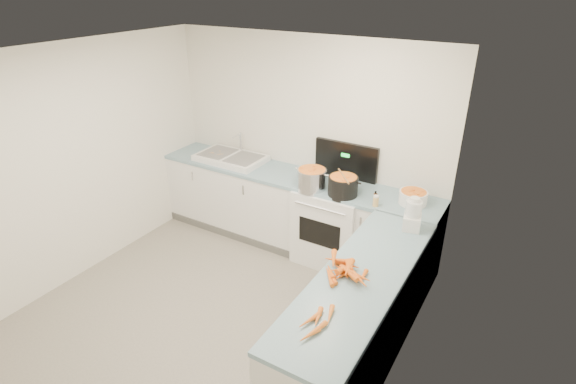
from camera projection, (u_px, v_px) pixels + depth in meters
The scene contains 19 objects.
floor at pixel (204, 324), 4.37m from camera, with size 3.50×4.00×0.00m, color gray, non-canonical shape.
ceiling at pixel (175, 61), 3.27m from camera, with size 3.50×4.00×0.00m, color white, non-canonical shape.
wall_back at pixel (305, 143), 5.36m from camera, with size 3.50×2.50×0.00m, color white, non-canonical shape.
wall_left at pixel (63, 170), 4.62m from camera, with size 4.00×2.50×0.00m, color white, non-canonical shape.
wall_right at pixel (389, 276), 3.01m from camera, with size 4.00×2.50×0.00m, color white, non-canonical shape.
counter_back at pixel (292, 211), 5.47m from camera, with size 3.50×0.62×0.94m.
counter_right at pixel (357, 322), 3.72m from camera, with size 0.62×2.20×0.94m.
stove at pixel (332, 222), 5.20m from camera, with size 0.76×0.65×1.36m.
sink at pixel (231, 158), 5.66m from camera, with size 0.86×0.52×0.31m.
steel_pot at pixel (312, 180), 4.92m from camera, with size 0.33×0.33×0.24m, color silver.
black_pot at pixel (343, 187), 4.77m from camera, with size 0.32×0.32×0.23m, color black.
wooden_spoon at pixel (344, 176), 4.71m from camera, with size 0.02×0.02×0.39m, color #AD7A47.
mixing_bowl at pixel (413, 197), 4.60m from camera, with size 0.29×0.29×0.13m, color white.
extract_bottle at pixel (375, 198), 4.63m from camera, with size 0.04×0.04×0.10m, color #593319.
spice_jar at pixel (376, 202), 4.55m from camera, with size 0.06×0.06×0.10m, color #E5B266.
food_processor at pixel (413, 215), 4.11m from camera, with size 0.19×0.22×0.32m.
carrot_pile at pixel (345, 270), 3.52m from camera, with size 0.44×0.40×0.09m.
peeled_carrots at pixel (317, 323), 3.02m from camera, with size 0.19×0.42×0.04m.
peelings at pixel (217, 152), 5.72m from camera, with size 0.20×0.18×0.01m.
Camera 1 is at (2.43, -2.46, 3.08)m, focal length 28.00 mm.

